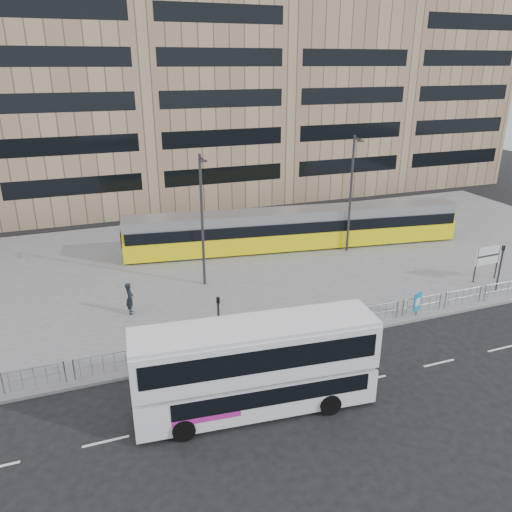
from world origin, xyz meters
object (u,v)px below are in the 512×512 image
object	(u,v)px
double_decker_bus	(256,364)
lamp_post_west	(202,217)
station_sign	(488,257)
ad_panel	(417,302)
traffic_light_east	(501,262)
tram	(295,228)
pedestrian	(130,298)
lamp_post_east	(351,190)
traffic_light_west	(219,318)

from	to	relation	value
double_decker_bus	lamp_post_west	bearing A→B (deg)	90.25
station_sign	ad_panel	distance (m)	7.98
double_decker_bus	traffic_light_east	xyz separation A→B (m)	(18.61, 5.54, -0.07)
traffic_light_east	lamp_post_west	distance (m)	19.18
lamp_post_west	tram	bearing A→B (deg)	27.60
pedestrian	double_decker_bus	bearing A→B (deg)	-156.47
pedestrian	traffic_light_east	bearing A→B (deg)	-99.65
tram	pedestrian	xyz separation A→B (m)	(-13.72, -6.97, -0.60)
lamp_post_east	double_decker_bus	bearing A→B (deg)	-130.84
pedestrian	traffic_light_west	size ratio (longest dim) A/B	0.62
station_sign	tram	bearing A→B (deg)	130.32
lamp_post_west	double_decker_bus	bearing A→B (deg)	-95.01
double_decker_bus	tram	size ratio (longest dim) A/B	0.39
ad_panel	lamp_post_west	distance (m)	14.03
pedestrian	lamp_post_east	size ratio (longest dim) A/B	0.22
station_sign	traffic_light_west	world-z (taller)	traffic_light_west
double_decker_bus	ad_panel	bearing A→B (deg)	26.37
lamp_post_east	lamp_post_west	bearing A→B (deg)	-168.87
tram	lamp_post_west	distance (m)	10.19
tram	lamp_post_west	xyz separation A→B (m)	(-8.59, -4.49, 3.13)
double_decker_bus	ad_panel	world-z (taller)	double_decker_bus
ad_panel	lamp_post_east	xyz separation A→B (m)	(1.63, 10.86, 3.99)
double_decker_bus	station_sign	world-z (taller)	double_decker_bus
double_decker_bus	traffic_light_east	distance (m)	19.42
station_sign	pedestrian	bearing A→B (deg)	169.77
pedestrian	traffic_light_east	world-z (taller)	traffic_light_east
ad_panel	lamp_post_west	size ratio (longest dim) A/B	0.17
double_decker_bus	lamp_post_west	distance (m)	13.28
lamp_post_west	lamp_post_east	xyz separation A→B (m)	(12.13, 2.39, 0.12)
pedestrian	traffic_light_east	xyz separation A→B (m)	(22.60, -4.94, 1.01)
tram	lamp_post_east	distance (m)	5.25
double_decker_bus	traffic_light_west	xyz separation A→B (m)	(-0.28, 4.59, -0.07)
tram	traffic_light_east	size ratio (longest dim) A/B	8.59
double_decker_bus	lamp_post_west	world-z (taller)	lamp_post_west
traffic_light_east	station_sign	bearing A→B (deg)	65.16
double_decker_bus	pedestrian	bearing A→B (deg)	116.11
station_sign	traffic_light_east	distance (m)	1.69
double_decker_bus	traffic_light_east	bearing A→B (deg)	21.84
ad_panel	traffic_light_east	distance (m)	7.15
tram	traffic_light_west	distance (m)	16.30
pedestrian	traffic_light_east	distance (m)	23.16
double_decker_bus	pedestrian	world-z (taller)	double_decker_bus
pedestrian	traffic_light_west	bearing A→B (deg)	-145.10
tram	traffic_light_west	xyz separation A→B (m)	(-10.01, -12.86, 0.41)
station_sign	traffic_light_west	size ratio (longest dim) A/B	0.78
station_sign	lamp_post_west	bearing A→B (deg)	160.06
double_decker_bus	traffic_light_east	size ratio (longest dim) A/B	3.33
station_sign	double_decker_bus	bearing A→B (deg)	-161.52
tram	pedestrian	size ratio (longest dim) A/B	13.79
ad_panel	lamp_post_east	world-z (taller)	lamp_post_east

